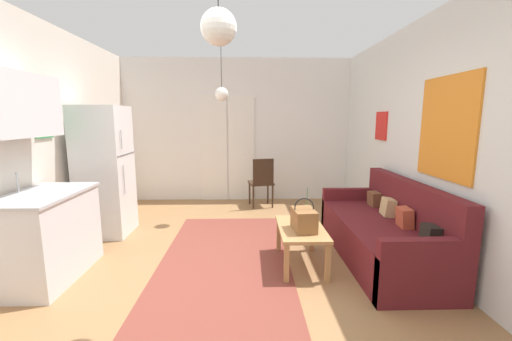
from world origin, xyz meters
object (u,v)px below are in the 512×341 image
object	(u,v)px
handbag	(304,219)
accent_chair	(262,180)
refrigerator	(105,171)
pendant_lamp_far	(222,94)
coffee_table	(301,232)
bamboo_vase	(307,213)
pendant_lamp_near	(218,27)
couch	(385,234)

from	to	relation	value
handbag	accent_chair	bearing A→B (deg)	97.82
refrigerator	pendant_lamp_far	world-z (taller)	pendant_lamp_far
coffee_table	refrigerator	distance (m)	2.83
coffee_table	bamboo_vase	xyz separation A→B (m)	(0.11, 0.24, 0.15)
coffee_table	handbag	world-z (taller)	handbag
bamboo_vase	pendant_lamp_far	world-z (taller)	pendant_lamp_far
pendant_lamp_near	refrigerator	bearing A→B (deg)	131.30
accent_chair	pendant_lamp_near	bearing A→B (deg)	70.95
couch	pendant_lamp_near	distance (m)	2.89
couch	coffee_table	world-z (taller)	couch
bamboo_vase	handbag	bearing A→B (deg)	-105.80
refrigerator	couch	bearing A→B (deg)	-14.30
refrigerator	accent_chair	bearing A→B (deg)	29.94
bamboo_vase	accent_chair	world-z (taller)	accent_chair
pendant_lamp_near	pendant_lamp_far	world-z (taller)	same
coffee_table	couch	bearing A→B (deg)	8.22
couch	coffee_table	xyz separation A→B (m)	(-1.02, -0.15, 0.08)
coffee_table	accent_chair	bearing A→B (deg)	97.91
handbag	pendant_lamp_near	distance (m)	2.07
couch	bamboo_vase	world-z (taller)	couch
bamboo_vase	pendant_lamp_near	size ratio (longest dim) A/B	0.61
handbag	refrigerator	xyz separation A→B (m)	(-2.59, 1.16, 0.34)
accent_chair	pendant_lamp_near	world-z (taller)	pendant_lamp_near
handbag	refrigerator	size ratio (longest dim) A/B	0.20
refrigerator	pendant_lamp_far	bearing A→B (deg)	18.83
bamboo_vase	pendant_lamp_near	bearing A→B (deg)	-126.46
bamboo_vase	pendant_lamp_near	xyz separation A→B (m)	(-0.89, -1.21, 1.73)
coffee_table	accent_chair	world-z (taller)	accent_chair
coffee_table	pendant_lamp_far	xyz separation A→B (m)	(-0.98, 1.61, 1.61)
couch	accent_chair	size ratio (longest dim) A/B	2.26
refrigerator	accent_chair	size ratio (longest dim) A/B	1.97
pendant_lamp_near	pendant_lamp_far	bearing A→B (deg)	94.16
refrigerator	bamboo_vase	bearing A→B (deg)	-17.12
handbag	pendant_lamp_far	size ratio (longest dim) A/B	0.40
accent_chair	handbag	bearing A→B (deg)	86.65
refrigerator	accent_chair	xyz separation A→B (m)	(2.25, 1.29, -0.39)
couch	pendant_lamp_far	world-z (taller)	pendant_lamp_far
refrigerator	pendant_lamp_near	bearing A→B (deg)	-48.70
couch	bamboo_vase	distance (m)	0.94
coffee_table	accent_chair	distance (m)	2.38
refrigerator	pendant_lamp_near	distance (m)	3.03
couch	pendant_lamp_near	size ratio (longest dim) A/B	3.21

